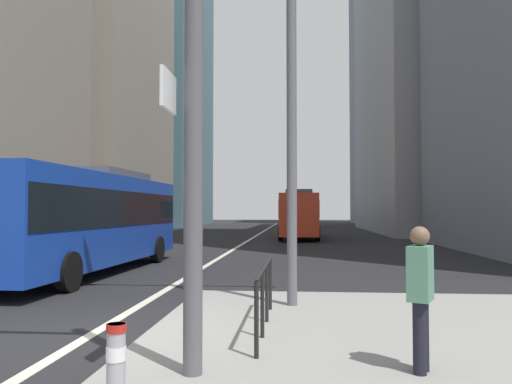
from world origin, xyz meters
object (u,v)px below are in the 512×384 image
city_bus_red_receding (299,213)px  car_receding_far (306,218)px  car_oncoming_mid (128,227)px  city_bus_blue_oncoming (87,216)px  street_lamp_post (291,46)px  traffic_signal_gantry (28,34)px  car_receding_near (308,219)px  bollard_left (116,358)px  pedestrian_waiting (420,291)px

city_bus_red_receding → car_receding_far: size_ratio=2.47×
car_oncoming_mid → car_receding_far: (11.41, 33.76, -0.00)m
city_bus_blue_oncoming → street_lamp_post: size_ratio=1.40×
car_oncoming_mid → traffic_signal_gantry: (7.28, -24.86, 3.12)m
car_receding_near → bollard_left: size_ratio=5.58×
traffic_signal_gantry → car_receding_near: bearing=85.4°
city_bus_blue_oncoming → bollard_left: bearing=-65.4°
traffic_signal_gantry → street_lamp_post: size_ratio=0.75×
city_bus_red_receding → traffic_signal_gantry: 31.27m
city_bus_blue_oncoming → pedestrian_waiting: 12.67m
car_oncoming_mid → traffic_signal_gantry: size_ratio=0.77×
city_bus_blue_oncoming → pedestrian_waiting: size_ratio=6.70×
traffic_signal_gantry → street_lamp_post: street_lamp_post is taller
city_bus_blue_oncoming → city_bus_red_receding: size_ratio=1.02×
city_bus_red_receding → bollard_left: size_ratio=14.54×
car_receding_far → car_receding_near: bearing=-88.2°
city_bus_blue_oncoming → car_oncoming_mid: bearing=104.2°
city_bus_red_receding → car_receding_far: 27.63m
car_receding_far → pedestrian_waiting: (0.48, -58.33, 0.09)m
bollard_left → pedestrian_waiting: (3.17, 1.18, 0.50)m
city_bus_blue_oncoming → city_bus_red_receding: bearing=72.1°
car_receding_near → traffic_signal_gantry: 54.01m
city_bus_red_receding → street_lamp_post: (-0.18, -26.70, 3.45)m
car_oncoming_mid → car_receding_near: same height
city_bus_red_receding → car_receding_near: bearing=87.4°
car_oncoming_mid → street_lamp_post: street_lamp_post is taller
city_bus_blue_oncoming → bollard_left: size_ratio=14.82×
car_receding_near → pedestrian_waiting: car_receding_near is taller
car_oncoming_mid → bollard_left: car_oncoming_mid is taller
street_lamp_post → bollard_left: (-1.64, -5.19, -4.71)m
city_bus_blue_oncoming → car_receding_near: (7.81, 43.77, -0.85)m
bollard_left → pedestrian_waiting: size_ratio=0.45×
bollard_left → pedestrian_waiting: bearing=20.4°
car_oncoming_mid → car_receding_far: 35.64m
car_oncoming_mid → pedestrian_waiting: (11.89, -24.56, 0.09)m
car_receding_far → traffic_signal_gantry: size_ratio=0.74×
city_bus_red_receding → street_lamp_post: street_lamp_post is taller
city_bus_blue_oncoming → bollard_left: (4.97, -10.87, -1.26)m
traffic_signal_gantry → pedestrian_waiting: 5.52m
city_bus_blue_oncoming → city_bus_red_receding: same height
bollard_left → city_bus_blue_oncoming: bearing=114.6°
city_bus_red_receding → car_oncoming_mid: (-10.54, -6.16, -0.84)m
traffic_signal_gantry → street_lamp_post: bearing=54.5°
city_bus_red_receding → car_receding_far: bearing=88.2°
car_receding_near → traffic_signal_gantry: (-4.29, -53.75, 3.12)m
city_bus_blue_oncoming → bollard_left: 12.01m
traffic_signal_gantry → bollard_left: traffic_signal_gantry is taller
city_bus_blue_oncoming → car_receding_near: 44.47m
car_receding_near → street_lamp_post: size_ratio=0.53×
car_receding_near → traffic_signal_gantry: traffic_signal_gantry is taller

